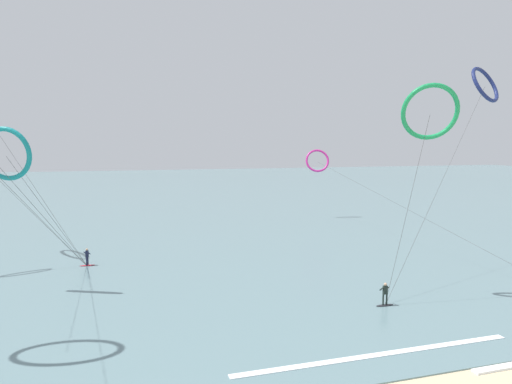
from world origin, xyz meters
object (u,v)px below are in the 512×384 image
Objects in this scene: kite_emerald at (430,112)px; kite_navy at (485,85)px; kite_magenta at (318,161)px; kite_teal at (6,154)px; surfer_charcoal at (385,296)px; surfer_crimson at (87,258)px.

kite_navy is at bearing -123.57° from kite_emerald.
kite_emerald is at bearing -87.22° from kite_magenta.
kite_teal is at bearing 161.19° from kite_navy.
kite_navy reaches higher than kite_emerald.
kite_navy is at bearing -153.50° from kite_teal.
kite_magenta reaches higher than surfer_charcoal.
kite_navy is at bearing 38.34° from surfer_charcoal.
kite_magenta is at bearing 77.72° from surfer_charcoal.
surfer_charcoal is 0.04× the size of kite_magenta.
kite_navy is 47.26m from kite_teal.
kite_navy is (8.02, -25.66, 9.04)m from kite_magenta.
kite_teal is 0.81× the size of kite_emerald.
kite_emerald reaches higher than kite_magenta.
kite_magenta is (12.23, 38.89, 8.35)m from surfer_charcoal.
surfer_charcoal is at bearing -92.35° from kite_magenta.
surfer_crimson and surfer_charcoal have the same top height.
surfer_crimson is at bearing -101.83° from kite_teal.
surfer_charcoal is 0.10× the size of kite_emerald.
surfer_charcoal is 0.13× the size of kite_teal.
kite_navy reaches higher than surfer_crimson.
surfer_crimson is 27.97m from surfer_charcoal.
kite_teal is (-5.08, -7.11, 10.19)m from surfer_crimson.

